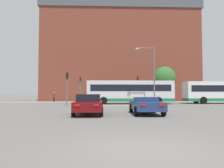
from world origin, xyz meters
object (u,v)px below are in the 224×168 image
at_px(traffic_light_far_right, 138,85).
at_px(pedestrian_walking_east, 117,96).
at_px(bus_crossing_trailing, 223,92).
at_px(traffic_light_near_left, 67,83).
at_px(bus_crossing_lead, 130,92).
at_px(street_lamp_junction, 151,69).
at_px(pedestrian_walking_west, 93,96).
at_px(car_saloon_left, 89,104).
at_px(pedestrian_waiting, 54,96).
at_px(traffic_light_far_left, 80,85).
at_px(car_roadster_right, 146,105).

xyz_separation_m(traffic_light_far_right, pedestrian_walking_east, (-3.47, 1.57, -1.95)).
distance_m(bus_crossing_trailing, traffic_light_near_left, 22.24).
height_order(bus_crossing_lead, traffic_light_far_right, traffic_light_far_right).
distance_m(traffic_light_far_right, pedestrian_walking_east, 4.28).
relative_size(street_lamp_junction, pedestrian_walking_west, 4.49).
height_order(car_saloon_left, pedestrian_walking_west, pedestrian_walking_west).
distance_m(bus_crossing_lead, pedestrian_waiting, 14.59).
relative_size(traffic_light_near_left, street_lamp_junction, 0.55).
bearing_deg(street_lamp_junction, bus_crossing_trailing, 19.35).
bearing_deg(bus_crossing_trailing, traffic_light_far_left, -106.62).
height_order(traffic_light_far_left, traffic_light_near_left, traffic_light_far_left).
xyz_separation_m(traffic_light_far_left, traffic_light_far_right, (9.81, -0.28, 0.11)).
bearing_deg(traffic_light_near_left, street_lamp_junction, 1.84).
height_order(bus_crossing_trailing, traffic_light_far_left, traffic_light_far_left).
relative_size(bus_crossing_lead, traffic_light_far_left, 2.85).
distance_m(traffic_light_far_right, traffic_light_near_left, 14.64).
relative_size(car_roadster_right, pedestrian_walking_west, 2.71).
relative_size(traffic_light_far_left, traffic_light_far_right, 0.96).
distance_m(car_saloon_left, bus_crossing_lead, 16.34).
height_order(bus_crossing_lead, traffic_light_near_left, traffic_light_near_left).
distance_m(car_saloon_left, street_lamp_junction, 14.28).
height_order(car_saloon_left, street_lamp_junction, street_lamp_junction).
height_order(car_saloon_left, bus_crossing_trailing, bus_crossing_trailing).
height_order(car_roadster_right, traffic_light_far_right, traffic_light_far_right).
xyz_separation_m(car_roadster_right, bus_crossing_lead, (0.74, 15.43, 1.10)).
bearing_deg(pedestrian_waiting, bus_crossing_lead, 14.20).
distance_m(car_roadster_right, pedestrian_waiting, 25.90).
relative_size(car_saloon_left, traffic_light_far_left, 1.09).
xyz_separation_m(traffic_light_far_left, pedestrian_walking_west, (2.10, 1.34, -1.88)).
bearing_deg(bus_crossing_lead, street_lamp_junction, 30.61).
bearing_deg(pedestrian_walking_east, car_saloon_left, 158.43).
xyz_separation_m(traffic_light_far_left, traffic_light_near_left, (-0.47, -10.71, -0.10)).
xyz_separation_m(car_roadster_right, traffic_light_near_left, (-7.43, 11.39, 2.09)).
bearing_deg(bus_crossing_trailing, pedestrian_waiting, -105.92).
bearing_deg(car_saloon_left, car_roadster_right, 1.71).
bearing_deg(bus_crossing_lead, pedestrian_walking_east, -170.30).
distance_m(car_saloon_left, pedestrian_walking_east, 23.81).
bearing_deg(traffic_light_far_right, traffic_light_near_left, -134.60).
distance_m(bus_crossing_lead, traffic_light_near_left, 9.16).
relative_size(bus_crossing_trailing, traffic_light_far_right, 2.56).
relative_size(bus_crossing_lead, pedestrian_walking_west, 7.38).
relative_size(car_roadster_right, traffic_light_far_left, 1.05).
bearing_deg(traffic_light_far_left, car_saloon_left, -82.40).
bearing_deg(traffic_light_far_left, bus_crossing_lead, -40.90).
height_order(car_saloon_left, bus_crossing_lead, bus_crossing_lead).
bearing_deg(car_roadster_right, bus_crossing_lead, 87.71).
height_order(car_saloon_left, pedestrian_waiting, pedestrian_waiting).
xyz_separation_m(bus_crossing_trailing, traffic_light_far_left, (-21.31, 6.36, 1.13)).
bearing_deg(car_saloon_left, traffic_light_near_left, 105.70).
bearing_deg(traffic_light_far_right, car_roadster_right, -97.45).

